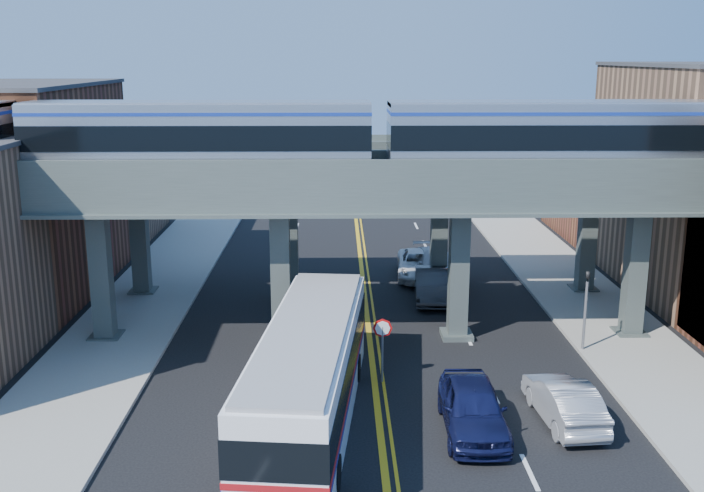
{
  "coord_description": "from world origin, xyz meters",
  "views": [
    {
      "loc": [
        -1.42,
        -25.84,
        12.61
      ],
      "look_at": [
        -0.82,
        7.07,
        4.56
      ],
      "focal_mm": 40.0,
      "sensor_mm": 36.0,
      "label": 1
    }
  ],
  "objects_px": {
    "transit_train": "(200,136)",
    "car_lane_d": "(436,265)",
    "traffic_signal": "(586,302)",
    "transit_bus": "(309,376)",
    "car_lane_b": "(432,285)",
    "stop_sign": "(382,340)",
    "car_parked_curb": "(564,401)",
    "car_lane_c": "(420,264)",
    "car_lane_a": "(473,407)"
  },
  "relations": [
    {
      "from": "stop_sign",
      "to": "car_lane_b",
      "type": "bearing_deg",
      "value": 73.21
    },
    {
      "from": "stop_sign",
      "to": "car_parked_curb",
      "type": "xyz_separation_m",
      "value": [
        6.2,
        -3.56,
        -0.98
      ]
    },
    {
      "from": "stop_sign",
      "to": "car_parked_curb",
      "type": "distance_m",
      "value": 7.22
    },
    {
      "from": "car_lane_a",
      "to": "car_lane_d",
      "type": "relative_size",
      "value": 0.92
    },
    {
      "from": "car_parked_curb",
      "to": "car_lane_b",
      "type": "bearing_deg",
      "value": -82.57
    },
    {
      "from": "car_lane_d",
      "to": "car_parked_curb",
      "type": "height_order",
      "value": "car_lane_d"
    },
    {
      "from": "transit_train",
      "to": "transit_bus",
      "type": "distance_m",
      "value": 12.29
    },
    {
      "from": "transit_train",
      "to": "transit_bus",
      "type": "xyz_separation_m",
      "value": [
        4.87,
        -8.5,
        -7.42
      ]
    },
    {
      "from": "transit_bus",
      "to": "car_lane_d",
      "type": "height_order",
      "value": "transit_bus"
    },
    {
      "from": "stop_sign",
      "to": "car_lane_d",
      "type": "bearing_deg",
      "value": 74.96
    },
    {
      "from": "car_lane_d",
      "to": "car_parked_curb",
      "type": "distance_m",
      "value": 18.4
    },
    {
      "from": "stop_sign",
      "to": "transit_bus",
      "type": "distance_m",
      "value": 4.45
    },
    {
      "from": "transit_train",
      "to": "car_lane_d",
      "type": "relative_size",
      "value": 8.07
    },
    {
      "from": "car_lane_c",
      "to": "stop_sign",
      "type": "bearing_deg",
      "value": -97.6
    },
    {
      "from": "transit_bus",
      "to": "car_lane_d",
      "type": "xyz_separation_m",
      "value": [
        6.7,
        18.2,
        -0.96
      ]
    },
    {
      "from": "car_lane_a",
      "to": "traffic_signal",
      "type": "bearing_deg",
      "value": 51.48
    },
    {
      "from": "car_lane_c",
      "to": "car_lane_b",
      "type": "bearing_deg",
      "value": -83.64
    },
    {
      "from": "traffic_signal",
      "to": "transit_bus",
      "type": "xyz_separation_m",
      "value": [
        -11.65,
        -6.5,
        -0.52
      ]
    },
    {
      "from": "car_lane_b",
      "to": "car_lane_c",
      "type": "height_order",
      "value": "car_lane_b"
    },
    {
      "from": "stop_sign",
      "to": "car_lane_d",
      "type": "distance_m",
      "value": 15.25
    },
    {
      "from": "traffic_signal",
      "to": "car_lane_d",
      "type": "xyz_separation_m",
      "value": [
        -4.95,
        11.7,
        -1.48
      ]
    },
    {
      "from": "stop_sign",
      "to": "car_lane_a",
      "type": "height_order",
      "value": "stop_sign"
    },
    {
      "from": "stop_sign",
      "to": "traffic_signal",
      "type": "height_order",
      "value": "traffic_signal"
    },
    {
      "from": "transit_train",
      "to": "traffic_signal",
      "type": "height_order",
      "value": "transit_train"
    },
    {
      "from": "car_lane_a",
      "to": "car_lane_c",
      "type": "height_order",
      "value": "car_lane_a"
    },
    {
      "from": "stop_sign",
      "to": "car_lane_c",
      "type": "distance_m",
      "value": 15.33
    },
    {
      "from": "transit_bus",
      "to": "car_lane_c",
      "type": "relative_size",
      "value": 2.5
    },
    {
      "from": "car_lane_b",
      "to": "car_parked_curb",
      "type": "height_order",
      "value": "car_lane_b"
    },
    {
      "from": "transit_train",
      "to": "traffic_signal",
      "type": "distance_m",
      "value": 18.02
    },
    {
      "from": "transit_train",
      "to": "transit_bus",
      "type": "bearing_deg",
      "value": -60.17
    },
    {
      "from": "car_lane_b",
      "to": "stop_sign",
      "type": "bearing_deg",
      "value": -102.46
    },
    {
      "from": "transit_bus",
      "to": "car_lane_c",
      "type": "distance_m",
      "value": 19.4
    },
    {
      "from": "transit_bus",
      "to": "car_lane_c",
      "type": "xyz_separation_m",
      "value": [
        5.76,
        18.5,
        -1.02
      ]
    },
    {
      "from": "car_lane_a",
      "to": "car_lane_b",
      "type": "bearing_deg",
      "value": 89.95
    },
    {
      "from": "transit_train",
      "to": "car_lane_d",
      "type": "height_order",
      "value": "transit_train"
    },
    {
      "from": "transit_train",
      "to": "traffic_signal",
      "type": "xyz_separation_m",
      "value": [
        16.53,
        -2.0,
        -6.9
      ]
    },
    {
      "from": "car_parked_curb",
      "to": "stop_sign",
      "type": "bearing_deg",
      "value": -34.33
    },
    {
      "from": "car_lane_a",
      "to": "transit_train",
      "type": "bearing_deg",
      "value": 139.9
    },
    {
      "from": "stop_sign",
      "to": "car_lane_b",
      "type": "relative_size",
      "value": 0.53
    },
    {
      "from": "stop_sign",
      "to": "car_lane_d",
      "type": "xyz_separation_m",
      "value": [
        3.95,
        14.7,
        -0.94
      ]
    },
    {
      "from": "stop_sign",
      "to": "transit_bus",
      "type": "xyz_separation_m",
      "value": [
        -2.75,
        -3.5,
        0.02
      ]
    },
    {
      "from": "traffic_signal",
      "to": "car_parked_curb",
      "type": "xyz_separation_m",
      "value": [
        -2.7,
        -6.56,
        -1.52
      ]
    },
    {
      "from": "transit_train",
      "to": "car_lane_c",
      "type": "relative_size",
      "value": 8.31
    },
    {
      "from": "car_lane_b",
      "to": "car_lane_d",
      "type": "height_order",
      "value": "car_lane_b"
    },
    {
      "from": "car_lane_d",
      "to": "traffic_signal",
      "type": "bearing_deg",
      "value": -70.0
    },
    {
      "from": "car_lane_c",
      "to": "car_lane_d",
      "type": "bearing_deg",
      "value": -13.93
    },
    {
      "from": "transit_bus",
      "to": "car_lane_b",
      "type": "distance_m",
      "value": 15.38
    },
    {
      "from": "car_lane_d",
      "to": "car_parked_curb",
      "type": "bearing_deg",
      "value": -85.91
    },
    {
      "from": "stop_sign",
      "to": "car_lane_d",
      "type": "height_order",
      "value": "stop_sign"
    },
    {
      "from": "transit_bus",
      "to": "car_lane_a",
      "type": "bearing_deg",
      "value": -91.68
    }
  ]
}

